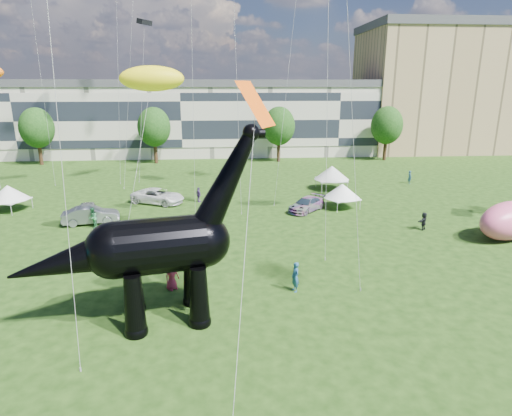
{
  "coord_description": "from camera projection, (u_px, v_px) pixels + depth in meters",
  "views": [
    {
      "loc": [
        -1.25,
        -16.8,
        12.14
      ],
      "look_at": [
        0.71,
        8.0,
        5.0
      ],
      "focal_mm": 30.0,
      "sensor_mm": 36.0,
      "label": 1
    }
  ],
  "objects": [
    {
      "name": "ground",
      "position": [
        254.0,
        361.0,
        19.54
      ],
      "size": [
        220.0,
        220.0,
        0.0
      ],
      "primitive_type": "plane",
      "color": "#16330C",
      "rests_on": "ground"
    },
    {
      "name": "terrace_row",
      "position": [
        184.0,
        121.0,
        76.69
      ],
      "size": [
        78.0,
        11.0,
        12.0
      ],
      "primitive_type": "cube",
      "color": "beige",
      "rests_on": "ground"
    },
    {
      "name": "apartment_block",
      "position": [
        437.0,
        92.0,
        81.81
      ],
      "size": [
        28.0,
        18.0,
        22.0
      ],
      "primitive_type": "cube",
      "color": "tan",
      "rests_on": "ground"
    },
    {
      "name": "tree_far_left",
      "position": [
        36.0,
        125.0,
        66.32
      ],
      "size": [
        5.2,
        5.2,
        9.44
      ],
      "color": "#382314",
      "rests_on": "ground"
    },
    {
      "name": "tree_mid_left",
      "position": [
        154.0,
        124.0,
        67.68
      ],
      "size": [
        5.2,
        5.2,
        9.44
      ],
      "color": "#382314",
      "rests_on": "ground"
    },
    {
      "name": "tree_mid_right",
      "position": [
        279.0,
        123.0,
        69.19
      ],
      "size": [
        5.2,
        5.2,
        9.44
      ],
      "color": "#382314",
      "rests_on": "ground"
    },
    {
      "name": "tree_far_right",
      "position": [
        387.0,
        122.0,
        70.55
      ],
      "size": [
        5.2,
        5.2,
        9.44
      ],
      "color": "#382314",
      "rests_on": "ground"
    },
    {
      "name": "dinosaur_sculpture",
      "position": [
        151.0,
        250.0,
        21.93
      ],
      "size": [
        13.09,
        4.87,
        10.67
      ],
      "rotation": [
        0.0,
        0.0,
        0.21
      ],
      "color": "black",
      "rests_on": "ground"
    },
    {
      "name": "car_silver",
      "position": [
        89.0,
        211.0,
        40.52
      ],
      "size": [
        3.02,
        4.58,
        1.45
      ],
      "primitive_type": "imported",
      "rotation": [
        0.0,
        0.0,
        0.34
      ],
      "color": "#B2B2B6",
      "rests_on": "ground"
    },
    {
      "name": "car_grey",
      "position": [
        91.0,
        215.0,
        38.82
      ],
      "size": [
        5.18,
        2.69,
        1.62
      ],
      "primitive_type": "imported",
      "rotation": [
        0.0,
        0.0,
        1.78
      ],
      "color": "gray",
      "rests_on": "ground"
    },
    {
      "name": "car_white",
      "position": [
        158.0,
        196.0,
        45.54
      ],
      "size": [
        6.27,
        4.78,
        1.58
      ],
      "primitive_type": "imported",
      "rotation": [
        0.0,
        0.0,
        1.14
      ],
      "color": "white",
      "rests_on": "ground"
    },
    {
      "name": "car_dark",
      "position": [
        307.0,
        204.0,
        42.78
      ],
      "size": [
        4.63,
        4.79,
        1.37
      ],
      "primitive_type": "imported",
      "rotation": [
        0.0,
        0.0,
        -0.75
      ],
      "color": "#595960",
      "rests_on": "ground"
    },
    {
      "name": "gazebo_near",
      "position": [
        342.0,
        191.0,
        43.55
      ],
      "size": [
        4.57,
        4.57,
        2.54
      ],
      "rotation": [
        0.0,
        0.0,
        0.3
      ],
      "color": "white",
      "rests_on": "ground"
    },
    {
      "name": "gazebo_far",
      "position": [
        332.0,
        173.0,
        51.37
      ],
      "size": [
        4.18,
        4.18,
        2.89
      ],
      "rotation": [
        0.0,
        0.0,
        0.01
      ],
      "color": "silver",
      "rests_on": "ground"
    },
    {
      "name": "gazebo_left",
      "position": [
        8.0,
        193.0,
        42.55
      ],
      "size": [
        4.76,
        4.76,
        2.63
      ],
      "rotation": [
        0.0,
        0.0,
        -0.32
      ],
      "color": "silver",
      "rests_on": "ground"
    },
    {
      "name": "inflatable_pink",
      "position": [
        509.0,
        220.0,
        34.77
      ],
      "size": [
        7.01,
        5.48,
        3.14
      ],
      "primitive_type": "ellipsoid",
      "rotation": [
        0.0,
        0.0,
        0.43
      ],
      "color": "#F76090",
      "rests_on": "ground"
    },
    {
      "name": "visitors",
      "position": [
        167.0,
        227.0,
        35.32
      ],
      "size": [
        52.96,
        29.17,
        1.88
      ],
      "color": "black",
      "rests_on": "ground"
    }
  ]
}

